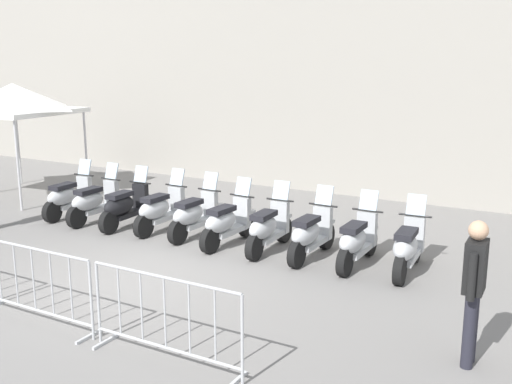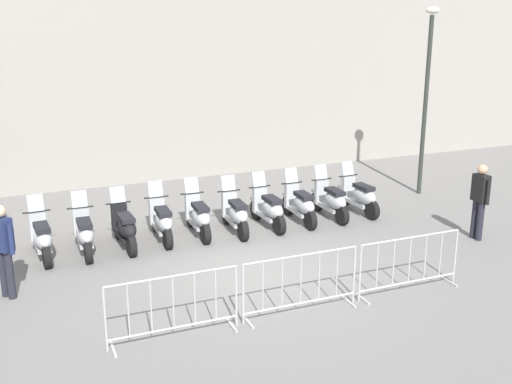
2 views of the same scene
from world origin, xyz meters
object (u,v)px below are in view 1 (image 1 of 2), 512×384
at_px(motorcycle_1, 95,202).
at_px(motorcycle_7, 311,234).
at_px(motorcycle_8, 357,241).
at_px(motorcycle_5, 227,223).
at_px(canopy_tent, 13,99).
at_px(motorcycle_0, 69,197).
at_px(barrier_segment_2, 165,320).
at_px(officer_near_row_end, 474,285).
at_px(motorcycle_2, 125,207).
at_px(barrier_segment_1, 34,286).
at_px(motorcycle_6, 268,228).
at_px(motorcycle_4, 195,215).
at_px(motorcycle_9, 408,248).
at_px(motorcycle_3, 161,210).

bearing_deg(motorcycle_1, motorcycle_7, -5.04).
bearing_deg(motorcycle_8, motorcycle_5, 176.16).
bearing_deg(canopy_tent, motorcycle_0, -24.50).
bearing_deg(barrier_segment_2, motorcycle_8, 73.80).
bearing_deg(canopy_tent, officer_near_row_end, -22.07).
height_order(motorcycle_2, barrier_segment_1, motorcycle_2).
xyz_separation_m(motorcycle_1, motorcycle_8, (5.94, -0.52, 0.00)).
height_order(motorcycle_6, motorcycle_7, same).
distance_m(barrier_segment_2, officer_near_row_end, 3.55).
bearing_deg(motorcycle_4, motorcycle_7, -7.33).
distance_m(motorcycle_1, motorcycle_9, 6.82).
relative_size(motorcycle_4, barrier_segment_2, 0.82).
bearing_deg(motorcycle_2, barrier_segment_1, -68.82).
distance_m(motorcycle_4, motorcycle_9, 4.26).
bearing_deg(motorcycle_7, barrier_segment_1, -122.44).
relative_size(motorcycle_0, motorcycle_9, 1.00).
bearing_deg(motorcycle_0, officer_near_row_end, -21.32).
relative_size(motorcycle_8, barrier_segment_2, 0.82).
xyz_separation_m(motorcycle_2, motorcycle_7, (4.24, -0.38, 0.00)).
distance_m(motorcycle_7, officer_near_row_end, 4.09).
bearing_deg(motorcycle_3, motorcycle_4, -6.38).
height_order(motorcycle_0, motorcycle_5, same).
xyz_separation_m(motorcycle_8, canopy_tent, (-9.43, 1.88, 2.06)).
xyz_separation_m(motorcycle_6, officer_near_row_end, (3.73, -2.91, 0.53)).
relative_size(motorcycle_5, barrier_segment_1, 0.82).
distance_m(motorcycle_4, motorcycle_7, 2.56).
distance_m(motorcycle_0, motorcycle_2, 1.70).
height_order(motorcycle_4, canopy_tent, canopy_tent).
bearing_deg(officer_near_row_end, motorcycle_6, 142.08).
relative_size(motorcycle_5, barrier_segment_2, 0.82).
distance_m(motorcycle_1, canopy_tent, 4.28).
distance_m(motorcycle_5, canopy_tent, 7.38).
relative_size(barrier_segment_1, barrier_segment_2, 1.00).
height_order(motorcycle_0, motorcycle_4, same).
distance_m(motorcycle_0, motorcycle_6, 5.11).
bearing_deg(motorcycle_5, motorcycle_4, 164.83).
distance_m(motorcycle_6, motorcycle_9, 2.56).
relative_size(motorcycle_6, motorcycle_9, 1.00).
relative_size(motorcycle_5, officer_near_row_end, 0.99).
height_order(motorcycle_2, motorcycle_6, same).
relative_size(motorcycle_7, motorcycle_9, 1.00).
bearing_deg(motorcycle_4, motorcycle_6, -8.78).
distance_m(motorcycle_1, motorcycle_3, 1.71).
height_order(motorcycle_0, motorcycle_2, same).
height_order(motorcycle_7, barrier_segment_2, motorcycle_7).
xyz_separation_m(motorcycle_4, motorcycle_6, (1.69, -0.26, 0.00)).
relative_size(motorcycle_9, canopy_tent, 0.59).
xyz_separation_m(motorcycle_9, barrier_segment_2, (-2.06, -4.12, 0.07)).
relative_size(motorcycle_1, motorcycle_7, 1.00).
bearing_deg(motorcycle_1, barrier_segment_1, -60.15).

